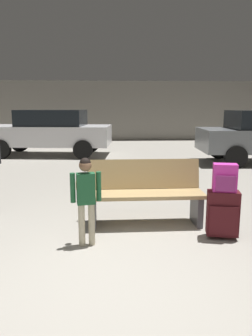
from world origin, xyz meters
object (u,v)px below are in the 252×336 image
at_px(backpack_bright, 225,178).
at_px(bench, 145,193).
at_px(suitcase, 223,214).
at_px(parked_car_far, 49,131).
at_px(child, 86,192).

bearing_deg(backpack_bright, bench, 147.48).
xyz_separation_m(bench, suitcase, (0.91, -0.58, -0.12)).
relative_size(suitcase, backpack_bright, 1.78).
xyz_separation_m(backpack_bright, parked_car_far, (-3.37, 7.18, 0.03)).
bearing_deg(child, bench, 42.16).
xyz_separation_m(suitcase, backpack_bright, (-0.00, -0.00, 0.45)).
distance_m(suitcase, backpack_bright, 0.45).
bearing_deg(parked_car_far, suitcase, -64.87).
height_order(backpack_bright, parked_car_far, parked_car_far).
bearing_deg(bench, suitcase, -32.49).
relative_size(bench, backpack_bright, 4.72).
xyz_separation_m(bench, backpack_bright, (0.91, -0.58, 0.33)).
xyz_separation_m(child, parked_car_far, (-1.70, 7.30, 0.16)).
distance_m(suitcase, child, 1.71).
bearing_deg(backpack_bright, child, -176.00).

